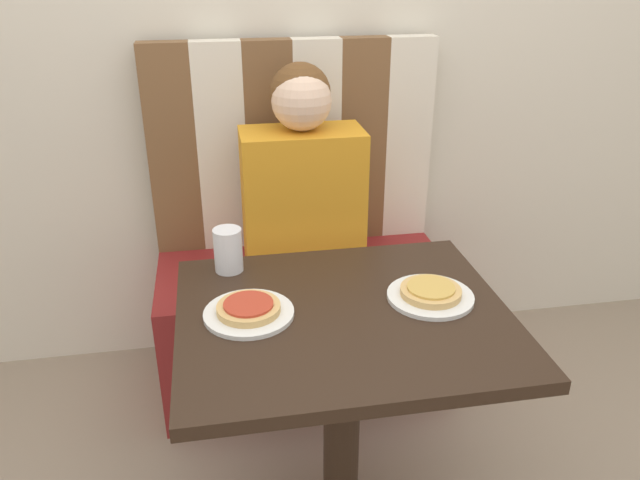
% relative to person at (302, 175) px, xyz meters
% --- Properties ---
extents(wall_back, '(7.00, 0.05, 2.60)m').
position_rel_person_xyz_m(wall_back, '(0.00, 0.32, 0.47)').
color(wall_back, beige).
rests_on(wall_back, ground_plane).
extents(booth_seat, '(1.05, 0.54, 0.49)m').
position_rel_person_xyz_m(booth_seat, '(0.00, -0.00, -0.59)').
color(booth_seat, maroon).
rests_on(booth_seat, ground_plane).
extents(booth_backrest, '(1.05, 0.08, 0.76)m').
position_rel_person_xyz_m(booth_backrest, '(-0.00, 0.23, 0.04)').
color(booth_backrest, brown).
rests_on(booth_backrest, booth_seat).
extents(dining_table, '(0.83, 0.71, 0.71)m').
position_rel_person_xyz_m(dining_table, '(0.00, -0.68, -0.23)').
color(dining_table, black).
rests_on(dining_table, ground_plane).
extents(person, '(0.41, 0.23, 0.71)m').
position_rel_person_xyz_m(person, '(0.00, 0.00, 0.00)').
color(person, orange).
rests_on(person, booth_seat).
extents(plate_left, '(0.23, 0.23, 0.01)m').
position_rel_person_xyz_m(plate_left, '(-0.24, -0.66, -0.12)').
color(plate_left, white).
rests_on(plate_left, dining_table).
extents(plate_right, '(0.23, 0.23, 0.01)m').
position_rel_person_xyz_m(plate_right, '(0.24, -0.66, -0.12)').
color(plate_right, white).
rests_on(plate_right, dining_table).
extents(pizza_left, '(0.16, 0.16, 0.02)m').
position_rel_person_xyz_m(pizza_left, '(-0.24, -0.66, -0.10)').
color(pizza_left, tan).
rests_on(pizza_left, plate_left).
extents(pizza_right, '(0.16, 0.16, 0.02)m').
position_rel_person_xyz_m(pizza_right, '(0.24, -0.66, -0.10)').
color(pizza_right, tan).
rests_on(pizza_right, plate_right).
extents(drinking_cup, '(0.08, 0.08, 0.13)m').
position_rel_person_xyz_m(drinking_cup, '(-0.27, -0.41, -0.06)').
color(drinking_cup, silver).
rests_on(drinking_cup, dining_table).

